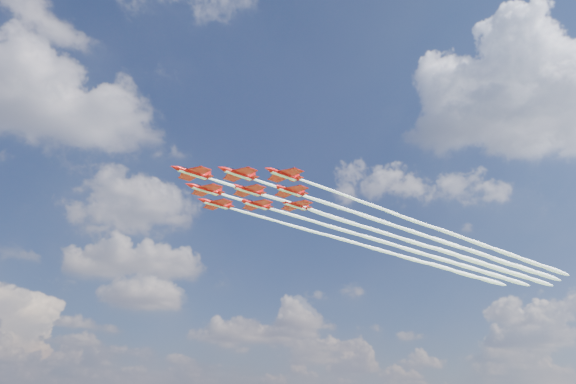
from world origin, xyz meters
name	(u,v)px	position (x,y,z in m)	size (l,w,h in m)	color
jet_lead	(376,230)	(54.64, 15.14, 87.59)	(151.06, 53.31, 3.06)	red
jet_row2_port	(411,231)	(65.76, 10.72, 87.59)	(151.06, 53.31, 3.06)	red
jet_row2_starb	(376,240)	(61.02, 25.27, 87.59)	(151.06, 53.31, 3.06)	red
jet_row3_port	(445,231)	(76.88, 6.30, 87.59)	(151.06, 53.31, 3.06)	red
jet_row3_centre	(408,240)	(72.14, 20.85, 87.59)	(151.06, 53.31, 3.06)	red
jet_row3_starb	(376,249)	(67.39, 35.40, 87.59)	(151.06, 53.31, 3.06)	red
jet_row4_port	(441,241)	(83.26, 16.43, 87.59)	(151.06, 53.31, 3.06)	red
jet_row4_starb	(407,249)	(78.51, 30.98, 87.59)	(151.06, 53.31, 3.06)	red
jet_tail	(437,249)	(89.63, 26.56, 87.59)	(151.06, 53.31, 3.06)	red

